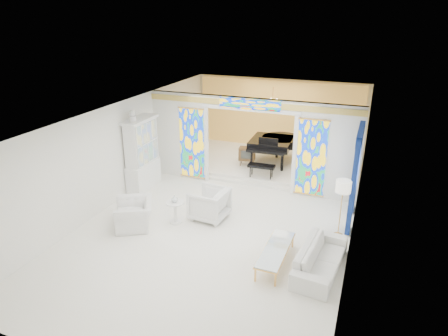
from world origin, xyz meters
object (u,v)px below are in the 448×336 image
at_px(armchair_right, 209,204).
at_px(tv_console, 247,154).
at_px(china_cabinet, 142,155).
at_px(grand_piano, 276,143).
at_px(coffee_table, 276,250).
at_px(armchair_left, 134,214).
at_px(sofa, 320,258).

height_order(armchair_right, tv_console, armchair_right).
bearing_deg(china_cabinet, grand_piano, 44.29).
height_order(armchair_right, coffee_table, armchair_right).
xyz_separation_m(armchair_left, coffee_table, (4.03, -0.33, -0.00)).
height_order(armchair_left, coffee_table, armchair_left).
bearing_deg(coffee_table, armchair_left, 175.37).
relative_size(armchair_right, sofa, 0.46).
xyz_separation_m(armchair_right, tv_console, (-0.16, 3.95, 0.17)).
bearing_deg(china_cabinet, armchair_right, -22.21).
bearing_deg(china_cabinet, sofa, -22.32).
bearing_deg(armchair_left, china_cabinet, 175.48).
xyz_separation_m(sofa, grand_piano, (-2.59, 6.02, 0.63)).
height_order(armchair_left, armchair_right, armchair_right).
bearing_deg(armchair_left, grand_piano, 126.74).
height_order(armchair_left, sofa, armchair_left).
xyz_separation_m(china_cabinet, tv_console, (2.69, 2.79, -0.55)).
height_order(china_cabinet, armchair_left, china_cabinet).
distance_m(armchair_left, grand_piano, 6.33).
height_order(coffee_table, tv_console, tv_console).
bearing_deg(armchair_right, sofa, 72.25).
relative_size(china_cabinet, armchair_left, 2.43).
bearing_deg(armchair_right, tv_console, -173.02).
relative_size(sofa, coffee_table, 1.19).
distance_m(grand_piano, tv_console, 1.17).
distance_m(china_cabinet, sofa, 6.72).
relative_size(armchair_left, armchair_right, 1.14).
xyz_separation_m(armchair_right, coffee_table, (2.30, -1.48, -0.09)).
bearing_deg(armchair_left, armchair_right, 93.24).
height_order(armchair_right, sofa, armchair_right).
bearing_deg(grand_piano, armchair_right, -101.20).
height_order(armchair_right, grand_piano, grand_piano).
xyz_separation_m(china_cabinet, armchair_right, (2.85, -1.17, -0.72)).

